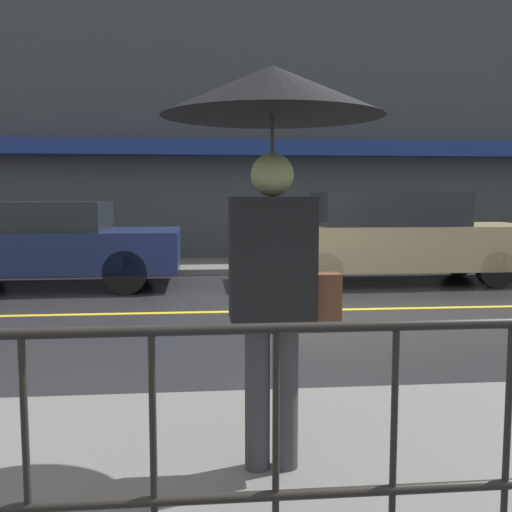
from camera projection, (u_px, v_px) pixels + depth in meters
name	position (u px, v px, depth m)	size (l,w,h in m)	color
ground_plane	(291.00, 311.00, 8.13)	(80.00, 80.00, 0.00)	#262628
sidewalk_near	(432.00, 477.00, 3.23)	(28.00, 2.70, 0.12)	#60605E
sidewalk_far	(257.00, 265.00, 12.76)	(28.00, 2.18, 0.12)	#60605E
lane_marking	(291.00, 310.00, 8.13)	(25.20, 0.12, 0.01)	gold
building_storefront	(252.00, 128.00, 13.65)	(28.00, 0.85, 6.19)	#383D42
pedestrian	(273.00, 146.00, 3.04)	(1.13, 1.13, 2.11)	#333338
car_navy	(47.00, 243.00, 10.10)	(4.35, 1.90, 1.45)	#19234C
car_tan	(394.00, 237.00, 10.67)	(4.78, 1.71, 1.61)	tan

